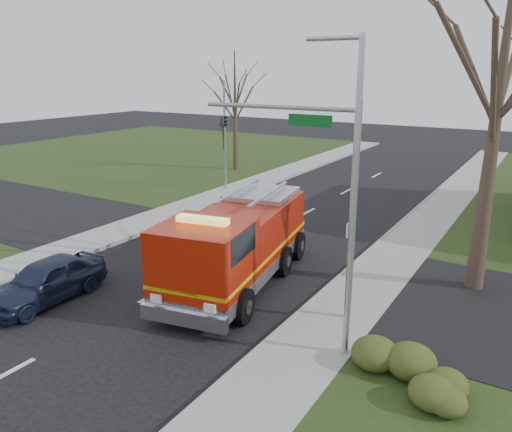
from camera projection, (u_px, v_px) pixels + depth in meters
The scene contains 11 objects.
ground at pixel (159, 292), 17.69m from camera, with size 120.00×120.00×0.00m, color black.
sidewalk_right at pixel (319, 337), 14.57m from camera, with size 2.40×80.00×0.15m, color gray.
sidewalk_left at pixel (46, 257), 20.77m from camera, with size 2.40×80.00×0.15m, color gray.
hedge_corner at pixel (407, 367), 12.21m from camera, with size 2.80×2.00×0.90m, color #314017.
bare_tree_near at pixel (501, 75), 15.78m from camera, with size 6.00×6.00×12.00m.
bare_tree_left at pixel (235, 98), 37.51m from camera, with size 4.50×4.50×9.00m.
traffic_signal_mast at pixel (315, 169), 14.99m from camera, with size 5.29×0.18×6.80m.
streetlight_pole at pixel (351, 196), 12.44m from camera, with size 1.48×0.16×8.40m.
utility_pole_far at pixel (225, 137), 31.57m from camera, with size 0.14×0.14×7.00m, color gray.
fire_engine at pixel (236, 246), 17.98m from camera, with size 4.31×8.50×3.28m.
parked_car_maroon at pixel (46, 280), 16.89m from camera, with size 1.73×4.30×1.47m, color #1D253F.
Camera 1 is at (11.39, -12.04, 7.58)m, focal length 35.00 mm.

